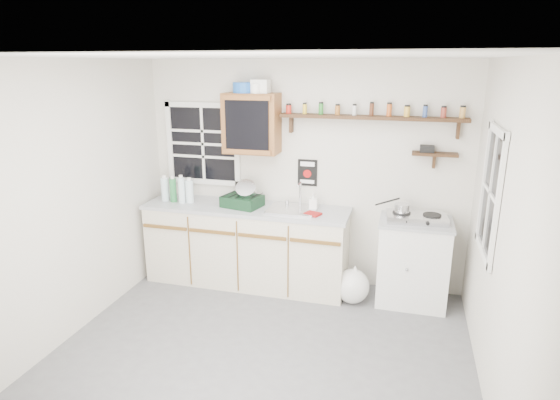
{
  "coord_description": "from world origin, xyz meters",
  "views": [
    {
      "loc": [
        1.1,
        -3.41,
        2.45
      ],
      "look_at": [
        0.02,
        0.55,
        1.25
      ],
      "focal_mm": 30.0,
      "sensor_mm": 36.0,
      "label": 1
    }
  ],
  "objects": [
    {
      "name": "secondary_shelf",
      "position": [
        1.36,
        1.52,
        1.58
      ],
      "size": [
        0.45,
        0.16,
        0.24
      ],
      "color": "black",
      "rests_on": "wall_back"
    },
    {
      "name": "room",
      "position": [
        0.0,
        0.0,
        1.25
      ],
      "size": [
        3.64,
        3.24,
        2.54
      ],
      "color": "#535355",
      "rests_on": "ground"
    },
    {
      "name": "rag",
      "position": [
        0.2,
        1.19,
        0.93
      ],
      "size": [
        0.2,
        0.19,
        0.02
      ],
      "primitive_type": "cube",
      "rotation": [
        0.0,
        0.0,
        -0.38
      ],
      "color": "maroon",
      "rests_on": "main_cabinet"
    },
    {
      "name": "dish_rack",
      "position": [
        -0.61,
        1.29,
        1.02
      ],
      "size": [
        0.47,
        0.39,
        0.31
      ],
      "rotation": [
        0.0,
        0.0,
        -0.22
      ],
      "color": "black",
      "rests_on": "main_cabinet"
    },
    {
      "name": "warning_sign",
      "position": [
        0.05,
        1.59,
        1.28
      ],
      "size": [
        0.22,
        0.02,
        0.3
      ],
      "color": "black",
      "rests_on": "wall_back"
    },
    {
      "name": "spice_shelf",
      "position": [
        0.73,
        1.51,
        1.93
      ],
      "size": [
        1.91,
        0.18,
        0.35
      ],
      "color": "black",
      "rests_on": "wall_back"
    },
    {
      "name": "window_right",
      "position": [
        1.79,
        0.55,
        1.45
      ],
      "size": [
        0.03,
        0.78,
        1.08
      ],
      "color": "black",
      "rests_on": "wall_back"
    },
    {
      "name": "water_bottles",
      "position": [
        -1.4,
        1.27,
        1.06
      ],
      "size": [
        0.4,
        0.12,
        0.32
      ],
      "color": "silver",
      "rests_on": "main_cabinet"
    },
    {
      "name": "hotplate",
      "position": [
        1.25,
        1.3,
        0.95
      ],
      "size": [
        0.62,
        0.37,
        0.09
      ],
      "rotation": [
        0.0,
        0.0,
        0.09
      ],
      "color": "silver",
      "rests_on": "right_cabinet"
    },
    {
      "name": "upper_cabinet_clutter",
      "position": [
        -0.55,
        1.44,
        2.21
      ],
      "size": [
        0.4,
        0.24,
        0.14
      ],
      "color": "blue",
      "rests_on": "upper_cabinet"
    },
    {
      "name": "right_cabinet",
      "position": [
        1.25,
        1.32,
        0.46
      ],
      "size": [
        0.73,
        0.57,
        0.91
      ],
      "color": "silver",
      "rests_on": "floor"
    },
    {
      "name": "trash_bag",
      "position": [
        0.65,
        1.13,
        0.19
      ],
      "size": [
        0.39,
        0.35,
        0.44
      ],
      "color": "silver",
      "rests_on": "floor"
    },
    {
      "name": "window_back",
      "position": [
        -1.2,
        1.59,
        1.55
      ],
      "size": [
        0.93,
        0.03,
        0.98
      ],
      "color": "black",
      "rests_on": "wall_back"
    },
    {
      "name": "sink",
      "position": [
        -0.05,
        1.3,
        0.93
      ],
      "size": [
        0.52,
        0.44,
        0.29
      ],
      "color": "silver",
      "rests_on": "main_cabinet"
    },
    {
      "name": "main_cabinet",
      "position": [
        -0.58,
        1.3,
        0.46
      ],
      "size": [
        2.31,
        0.63,
        0.92
      ],
      "color": "beige",
      "rests_on": "floor"
    },
    {
      "name": "soap_bottle",
      "position": [
        0.16,
        1.38,
        1.01
      ],
      "size": [
        0.1,
        0.1,
        0.18
      ],
      "primitive_type": "imported",
      "rotation": [
        0.0,
        0.0,
        0.15
      ],
      "color": "white",
      "rests_on": "main_cabinet"
    },
    {
      "name": "upper_cabinet",
      "position": [
        -0.55,
        1.44,
        1.82
      ],
      "size": [
        0.6,
        0.32,
        0.65
      ],
      "color": "#5C3617",
      "rests_on": "wall_back"
    },
    {
      "name": "saucepan",
      "position": [
        1.09,
        1.31,
        1.03
      ],
      "size": [
        0.36,
        0.25,
        0.16
      ],
      "rotation": [
        0.0,
        0.0,
        -0.62
      ],
      "color": "silver",
      "rests_on": "hotplate"
    }
  ]
}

